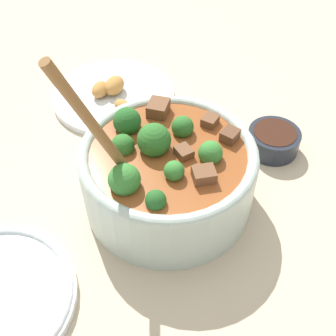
% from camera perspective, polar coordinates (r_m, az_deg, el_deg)
% --- Properties ---
extents(ground_plane, '(4.00, 4.00, 0.00)m').
position_cam_1_polar(ground_plane, '(0.61, -0.00, -4.19)').
color(ground_plane, '#C6B293').
extents(stew_bowl, '(0.23, 0.25, 0.28)m').
position_cam_1_polar(stew_bowl, '(0.56, -0.10, -0.37)').
color(stew_bowl, '#B2C6BC').
rests_on(stew_bowl, ground_plane).
extents(condiment_bowl, '(0.08, 0.08, 0.04)m').
position_cam_1_polar(condiment_bowl, '(0.68, 14.09, 3.75)').
color(condiment_bowl, '#232833').
rests_on(condiment_bowl, ground_plane).
extents(food_plate, '(0.22, 0.22, 0.04)m').
position_cam_1_polar(food_plate, '(0.78, -7.40, 9.81)').
color(food_plate, white).
rests_on(food_plate, ground_plane).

